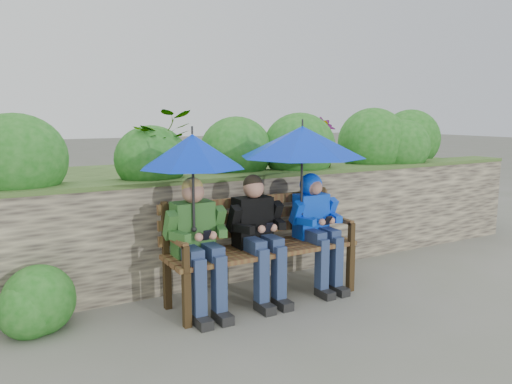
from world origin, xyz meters
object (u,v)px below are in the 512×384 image
park_bench (259,240)px  boy_middle (258,231)px  umbrella_right (302,142)px  umbrella_left (193,151)px  boy_left (198,239)px  boy_right (316,220)px

park_bench → boy_middle: 0.14m
umbrella_right → umbrella_left: bearing=-177.6°
boy_middle → umbrella_right: bearing=3.6°
boy_left → boy_right: size_ratio=1.04×
park_bench → umbrella_right: umbrella_right is taller
park_bench → umbrella_right: size_ratio=1.53×
boy_middle → boy_right: boy_middle is taller
park_bench → boy_middle: bearing=-123.6°
park_bench → boy_right: bearing=-6.2°
boy_right → umbrella_right: size_ratio=0.95×
boy_right → park_bench: bearing=173.8°
boy_right → umbrella_right: (-0.16, 0.01, 0.72)m
boy_middle → umbrella_left: (-0.59, -0.01, 0.71)m
boy_middle → umbrella_left: 0.92m
boy_left → boy_right: boy_left is taller
boy_left → umbrella_right: umbrella_right is taller
park_bench → boy_left: boy_left is taller
park_bench → boy_left: bearing=-172.7°
umbrella_left → park_bench: bearing=8.1°
boy_left → boy_middle: bearing=0.1°
boy_left → umbrella_left: size_ratio=1.32×
park_bench → umbrella_left: 1.04m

